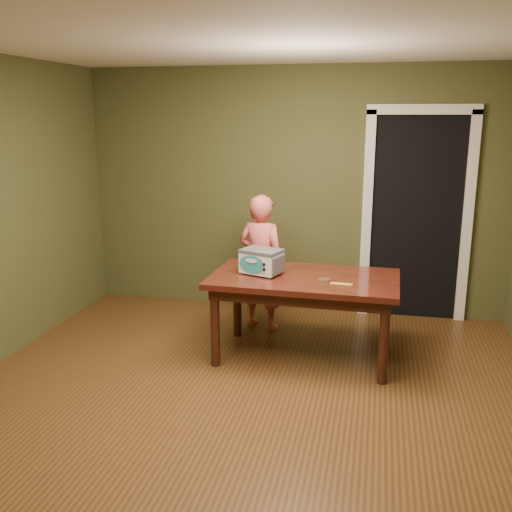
# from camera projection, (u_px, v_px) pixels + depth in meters

# --- Properties ---
(floor) EXTENTS (5.00, 5.00, 0.00)m
(floor) POSITION_uv_depth(u_px,v_px,m) (236.00, 420.00, 4.04)
(floor) COLOR brown
(floor) RESTS_ON ground
(room_shell) EXTENTS (4.52, 5.02, 2.61)m
(room_shell) POSITION_uv_depth(u_px,v_px,m) (233.00, 179.00, 3.63)
(room_shell) COLOR #444625
(room_shell) RESTS_ON ground
(doorway) EXTENTS (1.10, 0.66, 2.25)m
(doorway) POSITION_uv_depth(u_px,v_px,m) (415.00, 214.00, 6.15)
(doorway) COLOR black
(doorway) RESTS_ON ground
(dining_table) EXTENTS (1.62, 0.94, 0.75)m
(dining_table) POSITION_uv_depth(u_px,v_px,m) (304.00, 287.00, 4.93)
(dining_table) COLOR #340F0B
(dining_table) RESTS_ON floor
(toy_oven) EXTENTS (0.41, 0.34, 0.22)m
(toy_oven) POSITION_uv_depth(u_px,v_px,m) (262.00, 261.00, 4.95)
(toy_oven) COLOR #4C4F54
(toy_oven) RESTS_ON dining_table
(baking_pan) EXTENTS (0.10, 0.10, 0.02)m
(baking_pan) POSITION_uv_depth(u_px,v_px,m) (324.00, 280.00, 4.75)
(baking_pan) COLOR silver
(baking_pan) RESTS_ON dining_table
(spatula) EXTENTS (0.18, 0.04, 0.01)m
(spatula) POSITION_uv_depth(u_px,v_px,m) (341.00, 284.00, 4.67)
(spatula) COLOR #FFEF6E
(spatula) RESTS_ON dining_table
(child) EXTENTS (0.57, 0.46, 1.36)m
(child) POSITION_uv_depth(u_px,v_px,m) (262.00, 262.00, 5.64)
(child) COLOR #E5635E
(child) RESTS_ON floor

